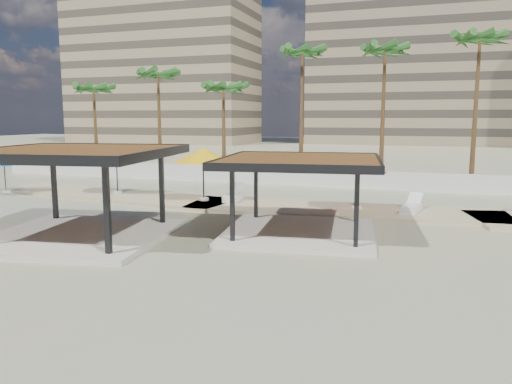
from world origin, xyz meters
TOP-DOWN VIEW (x-y plane):
  - ground at (0.00, 0.00)m, footprint 200.00×200.00m
  - promenade at (2.00, 7.67)m, footprint 44.45×7.97m
  - boundary_wall at (0.00, 16.00)m, footprint 56.00×0.30m
  - building_west at (-42.00, 68.00)m, footprint 34.00×16.00m
  - building_mid at (4.00, 78.00)m, footprint 38.00×16.00m
  - pavilion_central at (1.23, 1.49)m, footprint 7.07×7.07m
  - pavilion_west at (-6.94, -2.00)m, footprint 8.09×8.09m
  - umbrella_a at (-18.50, 5.80)m, footprint 2.76×2.76m
  - umbrella_b at (-5.64, 7.02)m, footprint 4.01×4.01m
  - umbrella_c at (2.83, 7.12)m, footprint 3.03×3.03m
  - umbrella_f at (-11.71, 7.68)m, footprint 4.00×4.00m
  - lounger_a at (-4.10, 7.66)m, footprint 1.07×2.39m
  - lounger_c at (5.47, 7.36)m, footprint 1.06×2.22m
  - palm_a at (-21.00, 18.30)m, footprint 3.00×3.00m
  - palm_b at (-15.00, 18.70)m, footprint 3.00×3.00m
  - palm_c at (-9.00, 18.10)m, footprint 3.00×3.00m
  - palm_d at (-3.00, 18.90)m, footprint 3.00×3.00m
  - palm_e at (3.00, 18.40)m, footprint 3.00×3.00m
  - palm_f at (9.00, 18.60)m, footprint 3.00×3.00m

SIDE VIEW (x-z plane):
  - ground at x=0.00m, z-range 0.00..0.00m
  - promenade at x=2.00m, z-range -0.06..0.18m
  - lounger_c at x=5.47m, z-range -0.03..0.78m
  - lounger_a at x=-4.10m, z-range -0.05..0.83m
  - boundary_wall at x=0.00m, z-range 0.00..1.20m
  - pavilion_central at x=1.23m, z-range 0.31..3.49m
  - pavilion_west at x=-6.94m, z-range 0.35..3.94m
  - umbrella_a at x=-18.50m, z-range 1.03..3.41m
  - umbrella_c at x=2.83m, z-range 1.11..3.71m
  - umbrella_f at x=-11.71m, z-range 1.20..4.04m
  - umbrella_b at x=-5.64m, z-range 1.23..4.16m
  - palm_c at x=-9.00m, z-range 2.84..10.68m
  - palm_a at x=-21.00m, z-range 2.91..10.92m
  - palm_b at x=-15.00m, z-range 3.38..12.45m
  - palm_e at x=3.00m, z-range 3.88..14.07m
  - palm_d at x=-3.00m, z-range 3.96..14.33m
  - palm_f at x=9.00m, z-range 4.11..14.83m
  - building_mid at x=4.00m, z-range -0.93..29.47m
  - building_west at x=-42.00m, z-range -0.93..31.47m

